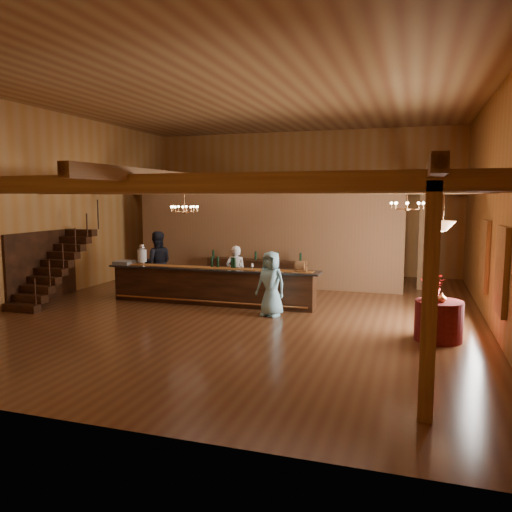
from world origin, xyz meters
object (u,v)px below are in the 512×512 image
(chandelier_left, at_px, (185,209))
(bartender, at_px, (236,273))
(tasting_bar, at_px, (212,286))
(pendant_lamp, at_px, (443,226))
(staff_second, at_px, (157,263))
(floor_plant, at_px, (356,271))
(beverage_dispenser, at_px, (142,255))
(chandelier_right, at_px, (407,205))
(backbar_shelf, at_px, (256,274))
(raffle_drum, at_px, (300,265))
(round_table, at_px, (439,321))
(guest, at_px, (271,284))

(chandelier_left, xyz_separation_m, bartender, (1.53, 0.14, -1.85))
(tasting_bar, distance_m, pendant_lamp, 6.48)
(bartender, bearing_deg, chandelier_left, -5.55)
(staff_second, xyz_separation_m, floor_plant, (5.70, 2.61, -0.37))
(tasting_bar, bearing_deg, beverage_dispenser, 178.71)
(chandelier_right, bearing_deg, beverage_dispenser, -178.18)
(tasting_bar, xyz_separation_m, backbar_shelf, (0.47, 2.55, -0.04))
(backbar_shelf, relative_size, staff_second, 1.73)
(raffle_drum, relative_size, chandelier_right, 0.42)
(raffle_drum, bearing_deg, bartender, 161.88)
(pendant_lamp, distance_m, bartender, 6.21)
(round_table, bearing_deg, guest, 165.54)
(beverage_dispenser, xyz_separation_m, chandelier_right, (7.36, 0.23, 1.47))
(round_table, bearing_deg, raffle_drum, 151.03)
(raffle_drum, relative_size, guest, 0.21)
(pendant_lamp, bearing_deg, floor_plant, 113.91)
(floor_plant, bearing_deg, chandelier_right, -63.01)
(tasting_bar, distance_m, raffle_drum, 2.62)
(beverage_dispenser, relative_size, staff_second, 0.31)
(bartender, xyz_separation_m, guest, (1.49, -1.53, 0.02))
(tasting_bar, height_order, chandelier_right, chandelier_right)
(staff_second, height_order, floor_plant, staff_second)
(backbar_shelf, height_order, bartender, bartender)
(bartender, bearing_deg, backbar_shelf, -100.52)
(bartender, height_order, guest, guest)
(chandelier_left, xyz_separation_m, pendant_lamp, (6.96, -2.40, -0.24))
(backbar_shelf, bearing_deg, staff_second, -135.57)
(beverage_dispenser, bearing_deg, guest, -12.03)
(beverage_dispenser, distance_m, staff_second, 0.76)
(guest, bearing_deg, bartender, 149.95)
(beverage_dispenser, height_order, raffle_drum, beverage_dispenser)
(raffle_drum, xyz_separation_m, chandelier_left, (-3.59, 0.53, 1.45))
(raffle_drum, height_order, guest, guest)
(tasting_bar, distance_m, chandelier_right, 5.64)
(tasting_bar, xyz_separation_m, beverage_dispenser, (-2.21, 0.02, 0.79))
(round_table, relative_size, bartender, 0.61)
(backbar_shelf, distance_m, chandelier_right, 5.71)
(raffle_drum, height_order, bartender, bartender)
(staff_second, bearing_deg, backbar_shelf, -174.23)
(chandelier_right, distance_m, floor_plant, 4.06)
(floor_plant, bearing_deg, pendant_lamp, -66.09)
(floor_plant, bearing_deg, staff_second, -155.39)
(backbar_shelf, xyz_separation_m, floor_plant, (3.13, 0.76, 0.13))
(raffle_drum, distance_m, pendant_lamp, 4.04)
(pendant_lamp, height_order, guest, pendant_lamp)
(tasting_bar, relative_size, guest, 3.73)
(pendant_lamp, relative_size, floor_plant, 0.74)
(pendant_lamp, xyz_separation_m, bartender, (-5.43, 2.54, -1.60))
(bartender, bearing_deg, floor_plant, -150.44)
(round_table, distance_m, chandelier_right, 3.27)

